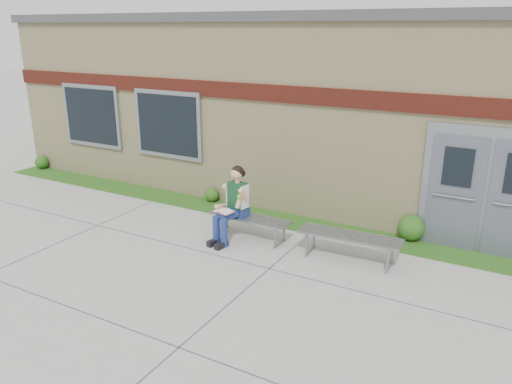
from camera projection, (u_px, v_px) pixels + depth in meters
The scene contains 9 objects.
ground at pixel (204, 268), 8.49m from camera, with size 80.00×80.00×0.00m, color #9E9E99.
grass_strip at pixel (273, 218), 10.65m from camera, with size 16.00×0.80×0.02m, color #194C14.
school_building at pixel (334, 100), 12.80m from camera, with size 16.20×6.22×4.20m.
bench_left at pixel (250, 222), 9.61m from camera, with size 1.66×0.51×0.43m.
bench_right at pixel (349, 241), 8.68m from camera, with size 1.81×0.59×0.47m.
girl at pixel (232, 204), 9.42m from camera, with size 0.55×0.95×1.43m.
shrub_west at pixel (42, 162), 14.29m from camera, with size 0.38×0.38×0.38m, color #194C14.
shrub_mid at pixel (212, 195), 11.60m from camera, with size 0.33×0.33×0.33m, color #194C14.
shrub_east at pixel (411, 228), 9.47m from camera, with size 0.50×0.50×0.50m, color #194C14.
Camera 1 is at (4.49, -6.26, 3.90)m, focal length 35.00 mm.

